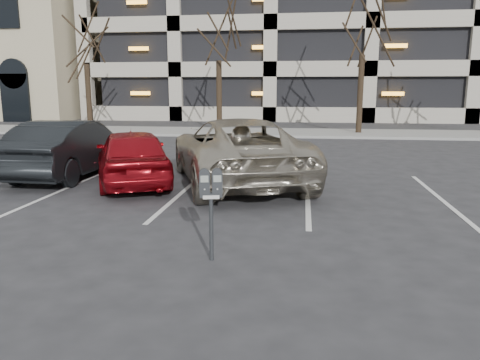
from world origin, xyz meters
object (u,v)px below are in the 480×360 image
(car_red, at_px, (132,156))
(car_dark, at_px, (70,148))
(parking_meter, at_px, (211,192))
(suv_silver, at_px, (237,151))
(tree_a, at_px, (84,21))
(tree_c, at_px, (365,3))
(tree_b, at_px, (218,15))

(car_red, height_order, car_dark, car_dark)
(car_dark, bearing_deg, parking_meter, 132.34)
(suv_silver, distance_m, car_dark, 4.49)
(tree_a, relative_size, tree_c, 0.91)
(tree_a, relative_size, tree_b, 0.97)
(suv_silver, xyz_separation_m, car_red, (-2.50, -0.49, -0.11))
(suv_silver, bearing_deg, parking_meter, 74.02)
(tree_b, xyz_separation_m, suv_silver, (2.66, -12.47, -5.03))
(tree_b, relative_size, car_red, 2.00)
(tree_a, bearing_deg, car_red, -61.07)
(parking_meter, relative_size, suv_silver, 0.20)
(tree_b, distance_m, tree_c, 7.01)
(tree_c, bearing_deg, parking_meter, -102.49)
(suv_silver, bearing_deg, tree_b, -98.25)
(parking_meter, xyz_separation_m, car_dark, (-4.88, 5.59, -0.22))
(tree_a, height_order, tree_c, tree_c)
(car_red, bearing_deg, parking_meter, 96.69)
(car_dark, bearing_deg, tree_b, -97.30)
(tree_a, distance_m, car_red, 15.61)
(suv_silver, relative_size, car_red, 1.56)
(tree_c, relative_size, suv_silver, 1.36)
(tree_b, xyz_separation_m, car_red, (0.16, -12.96, -5.14))
(tree_c, relative_size, car_red, 2.12)
(tree_c, distance_m, car_dark, 16.01)
(tree_c, xyz_separation_m, car_dark, (-8.82, -12.19, -5.46))
(tree_a, xyz_separation_m, car_red, (7.16, -12.96, -4.95))
(tree_a, distance_m, parking_meter, 20.96)
(tree_b, height_order, tree_c, tree_c)
(tree_b, distance_m, parking_meter, 18.69)
(tree_a, xyz_separation_m, tree_b, (7.00, 0.00, 0.19))
(suv_silver, bearing_deg, tree_c, -129.48)
(tree_b, bearing_deg, suv_silver, -77.96)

